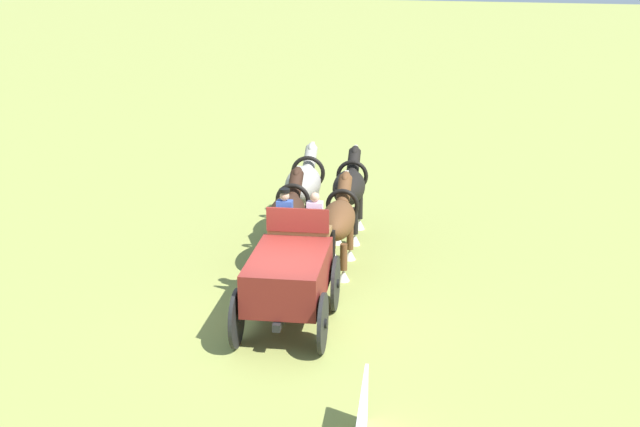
# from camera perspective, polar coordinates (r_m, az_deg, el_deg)

# --- Properties ---
(ground_plane) EXTENTS (220.00, 220.00, 0.00)m
(ground_plane) POSITION_cam_1_polar(r_m,az_deg,el_deg) (18.72, -2.09, -7.55)
(ground_plane) COLOR olive
(show_wagon) EXTENTS (5.71, 2.33, 2.65)m
(show_wagon) POSITION_cam_1_polar(r_m,az_deg,el_deg) (18.42, -2.04, -4.05)
(show_wagon) COLOR maroon
(show_wagon) RESTS_ON ground
(draft_horse_rear_near) EXTENTS (3.04, 1.19, 2.23)m
(draft_horse_rear_near) POSITION_cam_1_polar(r_m,az_deg,el_deg) (21.71, -2.15, -0.10)
(draft_horse_rear_near) COLOR #331E14
(draft_horse_rear_near) RESTS_ON ground
(draft_horse_rear_off) EXTENTS (3.18, 1.16, 2.13)m
(draft_horse_rear_off) POSITION_cam_1_polar(r_m,az_deg,el_deg) (21.57, 1.26, -0.44)
(draft_horse_rear_off) COLOR brown
(draft_horse_rear_off) RESTS_ON ground
(draft_horse_lead_near) EXTENTS (3.16, 1.28, 2.30)m
(draft_horse_lead_near) POSITION_cam_1_polar(r_m,az_deg,el_deg) (24.14, -1.10, 1.90)
(draft_horse_lead_near) COLOR #9E998E
(draft_horse_lead_near) RESTS_ON ground
(draft_horse_lead_off) EXTENTS (3.00, 1.18, 2.26)m
(draft_horse_lead_off) POSITION_cam_1_polar(r_m,az_deg,el_deg) (24.00, 1.98, 1.70)
(draft_horse_lead_off) COLOR black
(draft_horse_lead_off) RESTS_ON ground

